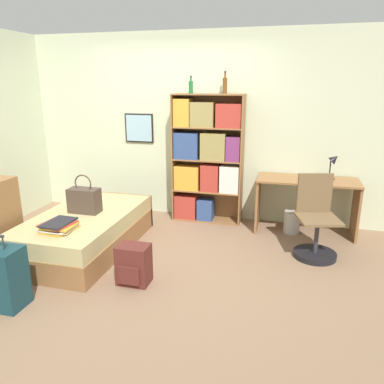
% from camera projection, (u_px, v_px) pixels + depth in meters
% --- Properties ---
extents(ground_plane, '(14.00, 14.00, 0.00)m').
position_uv_depth(ground_plane, '(144.00, 255.00, 4.33)').
color(ground_plane, '#84664C').
extents(wall_back, '(10.00, 0.09, 2.60)m').
position_uv_depth(wall_back, '(180.00, 127.00, 5.38)').
color(wall_back, beige).
rests_on(wall_back, ground_plane).
extents(bed, '(1.02, 1.80, 0.44)m').
position_uv_depth(bed, '(86.00, 231.00, 4.46)').
color(bed, olive).
rests_on(bed, ground_plane).
extents(handbag, '(0.36, 0.19, 0.46)m').
position_uv_depth(handbag, '(84.00, 200.00, 4.40)').
color(handbag, '#47382D').
rests_on(handbag, bed).
extents(book_stack_on_bed, '(0.35, 0.37, 0.10)m').
position_uv_depth(book_stack_on_bed, '(59.00, 226.00, 3.88)').
color(book_stack_on_bed, gold).
rests_on(book_stack_on_bed, bed).
extents(bookcase, '(0.97, 0.30, 1.78)m').
position_uv_depth(bookcase, '(206.00, 157.00, 5.19)').
color(bookcase, olive).
rests_on(bookcase, ground_plane).
extents(bottle_green, '(0.06, 0.06, 0.23)m').
position_uv_depth(bottle_green, '(191.00, 87.00, 4.95)').
color(bottle_green, '#1E6B2D').
rests_on(bottle_green, bookcase).
extents(bottle_brown, '(0.06, 0.06, 0.28)m').
position_uv_depth(bottle_brown, '(225.00, 85.00, 4.89)').
color(bottle_brown, brown).
rests_on(bottle_brown, bookcase).
extents(desk, '(1.27, 0.54, 0.73)m').
position_uv_depth(desk, '(306.00, 195.00, 4.86)').
color(desk, olive).
rests_on(desk, ground_plane).
extents(desk_lamp, '(0.19, 0.14, 0.35)m').
position_uv_depth(desk_lamp, '(333.00, 162.00, 4.73)').
color(desk_lamp, black).
rests_on(desk_lamp, desk).
extents(desk_chair, '(0.53, 0.53, 0.93)m').
position_uv_depth(desk_chair, '(315.00, 231.00, 4.25)').
color(desk_chair, black).
rests_on(desk_chair, ground_plane).
extents(backpack, '(0.31, 0.26, 0.40)m').
position_uv_depth(backpack, '(134.00, 265.00, 3.67)').
color(backpack, '#56231E').
rests_on(backpack, ground_plane).
extents(waste_bin, '(0.21, 0.21, 0.29)m').
position_uv_depth(waste_bin, '(292.00, 222.00, 4.95)').
color(waste_bin, '#B7B2A8').
rests_on(waste_bin, ground_plane).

